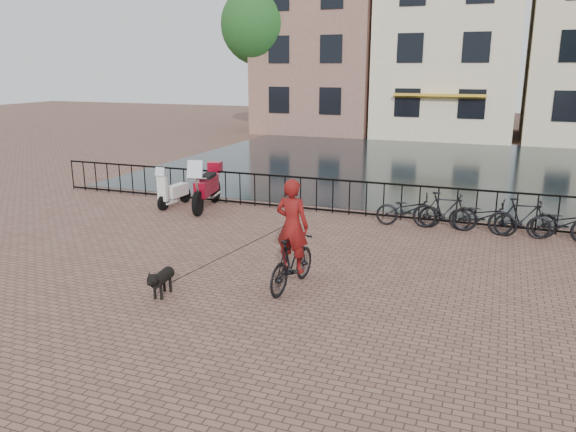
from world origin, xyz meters
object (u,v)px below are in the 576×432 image
(motorcycle, at_px, (206,181))
(scooter, at_px, (174,185))
(dog, at_px, (162,281))
(cyclist, at_px, (292,241))

(motorcycle, height_order, scooter, motorcycle)
(scooter, bearing_deg, dog, -55.92)
(motorcycle, bearing_deg, dog, -79.85)
(scooter, bearing_deg, cyclist, -36.87)
(dog, height_order, scooter, scooter)
(dog, height_order, motorcycle, motorcycle)
(dog, bearing_deg, scooter, 113.54)
(motorcycle, xyz_separation_m, scooter, (-1.07, -0.12, -0.16))
(cyclist, distance_m, motorcycle, 6.87)
(dog, bearing_deg, motorcycle, 105.13)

